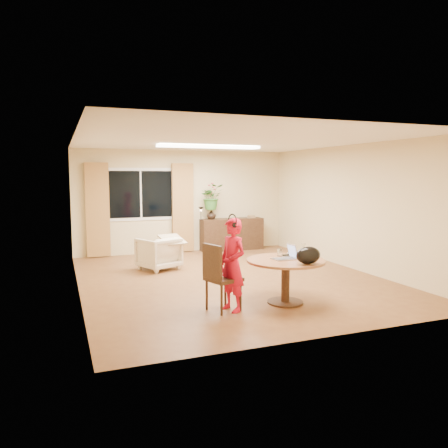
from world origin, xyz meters
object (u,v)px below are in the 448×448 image
object	(u,v)px
child	(232,265)
sideboard	(232,234)
dining_table	(286,269)
armchair	(158,253)
dining_chair	(224,277)

from	to	relation	value
child	sideboard	bearing A→B (deg)	140.22
dining_table	armchair	size ratio (longest dim) A/B	1.59
dining_chair	armchair	size ratio (longest dim) A/B	1.32
armchair	sideboard	xyz separation A→B (m)	(2.34, 1.70, 0.07)
dining_table	armchair	world-z (taller)	armchair
sideboard	dining_chair	bearing A→B (deg)	-113.22
armchair	dining_table	bearing A→B (deg)	88.18
child	armchair	distance (m)	3.21
dining_table	armchair	distance (m)	3.38
dining_table	sideboard	size ratio (longest dim) A/B	0.72
dining_chair	sideboard	size ratio (longest dim) A/B	0.59
child	armchair	world-z (taller)	child
armchair	dining_chair	bearing A→B (deg)	70.68
armchair	sideboard	size ratio (longest dim) A/B	0.45
child	armchair	size ratio (longest dim) A/B	1.80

